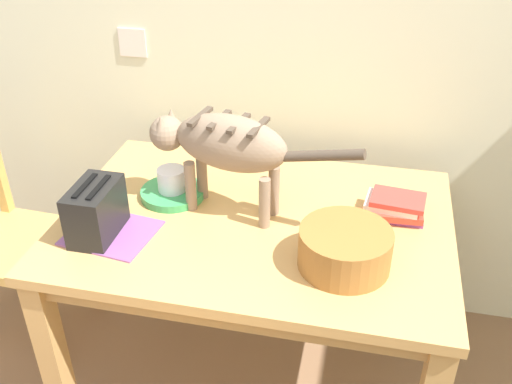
{
  "coord_description": "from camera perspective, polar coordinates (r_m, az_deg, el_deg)",
  "views": [
    {
      "loc": [
        0.33,
        -0.02,
        1.82
      ],
      "look_at": [
        0.0,
        1.49,
        0.86
      ],
      "focal_mm": 40.75,
      "sensor_mm": 36.0,
      "label": 1
    }
  ],
  "objects": [
    {
      "name": "magazine",
      "position": [
        1.86,
        -13.98,
        -3.91
      ],
      "size": [
        0.28,
        0.25,
        0.01
      ],
      "primitive_type": "cube",
      "rotation": [
        0.0,
        0.0,
        -0.13
      ],
      "color": "#915398",
      "rests_on": "dining_table"
    },
    {
      "name": "dining_table",
      "position": [
        1.93,
        -0.0,
        -4.86
      ],
      "size": [
        1.25,
        0.88,
        0.76
      ],
      "color": "tan",
      "rests_on": "ground_plane"
    },
    {
      "name": "cat",
      "position": [
        1.8,
        -3.16,
        4.64
      ],
      "size": [
        0.69,
        0.21,
        0.34
      ],
      "rotation": [
        0.0,
        0.0,
        1.39
      ],
      "color": "#927861",
      "rests_on": "dining_table"
    },
    {
      "name": "coffee_mug",
      "position": [
        1.97,
        -8.22,
        1.21
      ],
      "size": [
        0.13,
        0.09,
        0.08
      ],
      "color": "white",
      "rests_on": "saucer_bowl"
    },
    {
      "name": "book_stack",
      "position": [
        1.92,
        13.54,
        -1.41
      ],
      "size": [
        0.2,
        0.14,
        0.07
      ],
      "color": "#8F4499",
      "rests_on": "dining_table"
    },
    {
      "name": "wooden_chair_far",
      "position": [
        2.49,
        -22.87,
        -4.34
      ],
      "size": [
        0.44,
        0.44,
        0.93
      ],
      "rotation": [
        0.0,
        0.0,
        -1.61
      ],
      "color": "tan",
      "rests_on": "ground_plane"
    },
    {
      "name": "saucer_bowl",
      "position": [
        2.0,
        -8.18,
        -0.09
      ],
      "size": [
        0.22,
        0.22,
        0.03
      ],
      "primitive_type": "cylinder",
      "color": "#399D55",
      "rests_on": "dining_table"
    },
    {
      "name": "toaster",
      "position": [
        1.82,
        -15.44,
        -1.82
      ],
      "size": [
        0.12,
        0.2,
        0.18
      ],
      "color": "black",
      "rests_on": "dining_table"
    },
    {
      "name": "wall_rear",
      "position": [
        2.23,
        3.48,
        16.97
      ],
      "size": [
        4.33,
        0.11,
        2.5
      ],
      "color": "#E9E7C6",
      "rests_on": "ground_plane"
    },
    {
      "name": "wicker_basket",
      "position": [
        1.66,
        8.72,
        -5.46
      ],
      "size": [
        0.26,
        0.26,
        0.12
      ],
      "color": "#A06831",
      "rests_on": "dining_table"
    }
  ]
}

